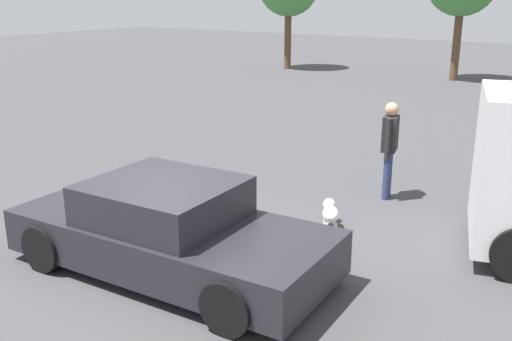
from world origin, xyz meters
TOP-DOWN VIEW (x-y plane):
  - ground_plane at (0.00, 0.00)m, footprint 80.00×80.00m
  - sedan_foreground at (0.22, -0.13)m, footprint 4.44×2.12m
  - dog at (1.28, 2.44)m, footprint 0.45×0.57m
  - pedestrian at (1.50, 4.23)m, footprint 0.32×0.56m

SIDE VIEW (x-z plane):
  - ground_plane at x=0.00m, z-range 0.00..0.00m
  - dog at x=1.28m, z-range 0.04..0.44m
  - sedan_foreground at x=0.22m, z-range -0.05..1.20m
  - pedestrian at x=1.50m, z-range 0.17..1.93m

